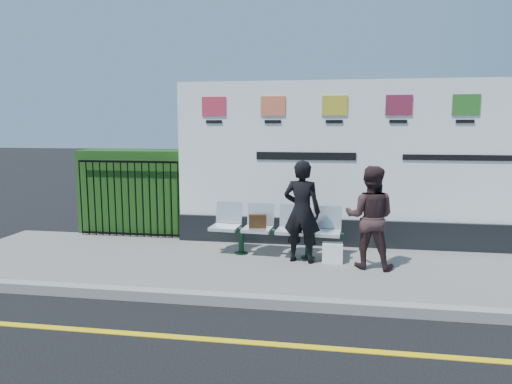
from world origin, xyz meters
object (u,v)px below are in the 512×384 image
billboard (395,176)px  bench (274,242)px  woman_left (302,211)px  woman_right (370,217)px

billboard → bench: 2.49m
woman_left → woman_right: 1.07m
bench → billboard: bearing=28.2°
billboard → bench: bearing=-156.3°
woman_right → woman_left: bearing=2.9°
woman_right → billboard: bearing=-101.8°
billboard → woman_left: 2.03m
bench → woman_left: 0.80m
billboard → bench: (-2.07, -0.91, -1.06)m
billboard → bench: billboard is taller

